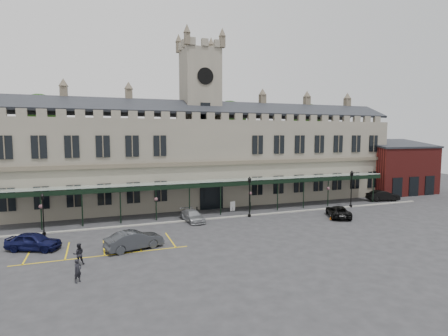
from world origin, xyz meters
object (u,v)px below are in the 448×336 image
object	(u,v)px
person_a	(78,271)
lamp_post_mid	(249,193)
lamp_post_left	(43,210)
sign_board	(233,206)
station_building	(201,159)
clock_tower	(200,113)
car_left_b	(134,240)
traffic_cone	(332,217)
lamp_post_right	(351,185)
car_left_a	(33,241)
car_taxi	(193,216)
car_right_b	(383,196)
car_van	(338,212)
person_b	(79,254)

from	to	relation	value
person_a	lamp_post_mid	bearing A→B (deg)	-9.82
lamp_post_left	sign_board	xyz separation A→B (m)	(21.75, 3.87, -1.90)
station_building	clock_tower	size ratio (longest dim) A/B	2.42
sign_board	car_left_b	distance (m)	17.84
traffic_cone	car_left_b	xyz separation A→B (m)	(-23.05, -3.04, 0.47)
lamp_post_right	car_left_a	xyz separation A→B (m)	(-38.22, -5.25, -2.27)
station_building	traffic_cone	xyz separation A→B (m)	(11.55, -15.45, -6.12)
lamp_post_right	car_taxi	world-z (taller)	lamp_post_right
car_right_b	person_a	size ratio (longest dim) A/B	2.93
station_building	car_taxi	size ratio (longest dim) A/B	13.39
car_left_a	car_right_b	world-z (taller)	car_right_b
car_van	traffic_cone	bearing A→B (deg)	51.20
car_left_b	person_a	distance (m)	7.21
clock_tower	sign_board	size ratio (longest dim) A/B	19.66
car_right_b	person_b	distance (m)	43.91
car_left_b	car_taxi	distance (m)	10.72
station_building	clock_tower	world-z (taller)	clock_tower
traffic_cone	car_right_b	size ratio (longest dim) A/B	0.15
station_building	car_left_b	bearing A→B (deg)	-121.88
car_taxi	person_a	world-z (taller)	person_a
lamp_post_mid	traffic_cone	distance (m)	10.09
car_left_b	lamp_post_right	bearing A→B (deg)	-90.31
person_a	car_van	bearing A→B (deg)	-27.07
sign_board	person_a	xyz separation A→B (m)	(-18.04, -17.17, 0.20)
lamp_post_mid	car_right_b	world-z (taller)	lamp_post_mid
lamp_post_right	car_taxi	bearing A→B (deg)	-179.47
sign_board	traffic_cone	bearing A→B (deg)	-52.17
car_van	car_right_b	distance (m)	14.69
car_left_a	person_b	bearing A→B (deg)	-118.71
car_van	sign_board	bearing A→B (deg)	-9.79
car_van	person_b	world-z (taller)	person_b
station_building	car_left_b	world-z (taller)	station_building
traffic_cone	sign_board	xyz separation A→B (m)	(-9.31, 8.34, 0.27)
clock_tower	car_van	distance (m)	23.31
person_b	car_taxi	bearing A→B (deg)	-144.67
clock_tower	car_left_a	size ratio (longest dim) A/B	5.45
car_van	clock_tower	bearing A→B (deg)	-23.17
person_a	person_b	xyz separation A→B (m)	(-0.09, 3.52, 0.02)
sign_board	car_left_b	size ratio (longest dim) A/B	0.25
car_left_a	car_taxi	distance (m)	16.37
lamp_post_left	car_left_a	size ratio (longest dim) A/B	0.93
station_building	car_right_b	xyz separation A→B (m)	(26.23, -8.37, -5.68)
traffic_cone	car_taxi	bearing A→B (deg)	163.15
car_right_b	car_taxi	bearing A→B (deg)	106.24
lamp_post_left	traffic_cone	size ratio (longest dim) A/B	6.00
lamp_post_left	car_taxi	world-z (taller)	lamp_post_left
lamp_post_mid	person_a	xyz separation A→B (m)	(-18.74, -13.39, -2.13)
sign_board	car_left_a	size ratio (longest dim) A/B	0.28
lamp_post_mid	lamp_post_right	size ratio (longest dim) A/B	0.97
lamp_post_left	car_left_b	distance (m)	11.12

